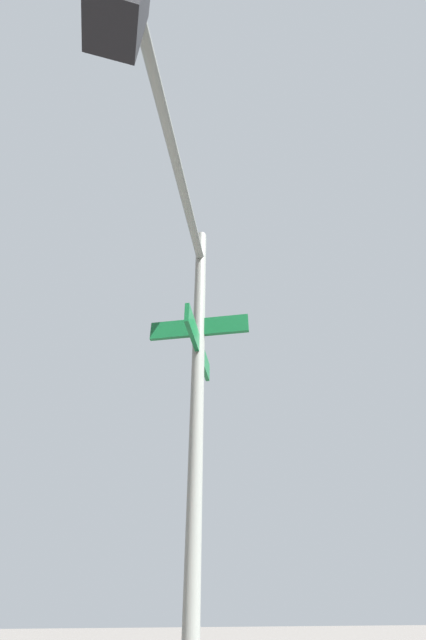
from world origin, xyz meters
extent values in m
cylinder|color=slate|center=(-7.47, -6.76, 2.65)|extent=(0.12, 0.12, 5.31)
cylinder|color=slate|center=(-6.98, -5.60, 4.91)|extent=(1.07, 2.36, 0.09)
cube|color=black|center=(-6.49, -4.43, 4.46)|extent=(0.28, 0.28, 0.80)
cube|color=#0F5128|center=(-7.47, -6.76, 3.72)|extent=(0.47, 1.03, 0.20)
cube|color=#0F5128|center=(-7.47, -6.76, 3.94)|extent=(0.94, 0.43, 0.20)
camera|label=1|loc=(-6.83, -3.59, 1.65)|focal=22.06mm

